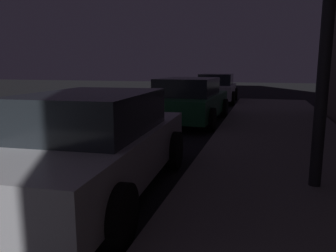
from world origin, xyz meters
TOP-DOWN VIEW (x-y plane):
  - car_silver at (2.85, 4.42)m, footprint 2.15×4.39m
  - car_green at (2.85, 10.75)m, footprint 2.17×4.46m
  - car_white at (2.85, 17.20)m, footprint 2.07×4.04m

SIDE VIEW (x-z plane):
  - car_white at x=2.85m, z-range 0.00..1.43m
  - car_silver at x=2.85m, z-range 0.00..1.43m
  - car_green at x=2.85m, z-range 0.01..1.44m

